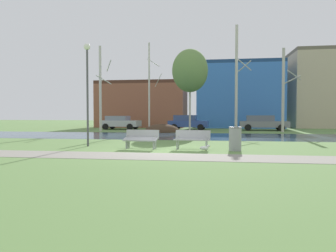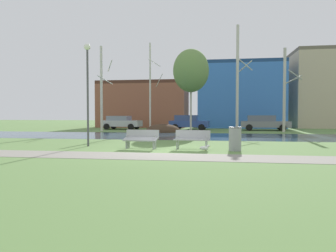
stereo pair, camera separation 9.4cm
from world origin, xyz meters
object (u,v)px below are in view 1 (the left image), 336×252
trash_bin (235,138)px  parked_sedan_second_blue (188,122)px  streetlamp (87,77)px  parked_van_nearest_silver (120,122)px  bench_left (141,139)px  bench_right (192,139)px  seagull (205,148)px  parked_hatch_third_grey (263,123)px

trash_bin → parked_sedan_second_blue: 18.31m
streetlamp → parked_van_nearest_silver: (-3.61, 17.10, -2.65)m
bench_left → parked_van_nearest_silver: bearing=110.0°
trash_bin → streetlamp: size_ratio=0.20×
bench_right → parked_sedan_second_blue: (-1.62, 17.77, 0.32)m
streetlamp → bench_right: bearing=-7.8°
streetlamp → parked_sedan_second_blue: bearing=78.0°
seagull → streetlamp: bearing=168.9°
parked_sedan_second_blue → parked_hatch_third_grey: size_ratio=0.86×
seagull → parked_van_nearest_silver: bearing=117.3°
bench_right → parked_hatch_third_grey: size_ratio=0.34×
seagull → parked_van_nearest_silver: (-9.42, 18.24, 0.63)m
bench_left → seagull: bench_left is taller
bench_right → parked_van_nearest_silver: size_ratio=0.39×
seagull → parked_hatch_third_grey: size_ratio=0.10×
seagull → parked_van_nearest_silver: size_ratio=0.12×
trash_bin → bench_left: bearing=177.3°
bench_left → seagull: size_ratio=3.42×
parked_van_nearest_silver → parked_sedan_second_blue: 7.23m
streetlamp → parked_van_nearest_silver: streetlamp is taller
trash_bin → parked_sedan_second_blue: bearing=101.0°
bench_right → parked_sedan_second_blue: size_ratio=0.40×
bench_right → parked_hatch_third_grey: bearing=71.8°
seagull → streetlamp: (-5.82, 1.14, 3.28)m
bench_left → streetlamp: streetlamp is taller
bench_right → streetlamp: bearing=172.2°
parked_van_nearest_silver → parked_sedan_second_blue: parked_sedan_second_blue is taller
bench_right → seagull: 0.79m
trash_bin → streetlamp: streetlamp is taller
parked_sedan_second_blue → parked_van_nearest_silver: bearing=179.6°
seagull → parked_hatch_third_grey: (5.28, 18.20, 0.66)m
streetlamp → parked_sedan_second_blue: 17.63m
bench_right → trash_bin: bearing=-6.0°
parked_sedan_second_blue → parked_hatch_third_grey: parked_sedan_second_blue is taller
trash_bin → streetlamp: bearing=172.7°
seagull → parked_van_nearest_silver: 20.54m
parked_sedan_second_blue → parked_hatch_third_grey: bearing=0.0°
trash_bin → parked_hatch_third_grey: (3.97, 17.97, 0.25)m
trash_bin → parked_hatch_third_grey: parked_hatch_third_grey is taller
bench_left → trash_bin: trash_bin is taller
parked_van_nearest_silver → parked_hatch_third_grey: bearing=-0.2°
bench_right → trash_bin: 1.90m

